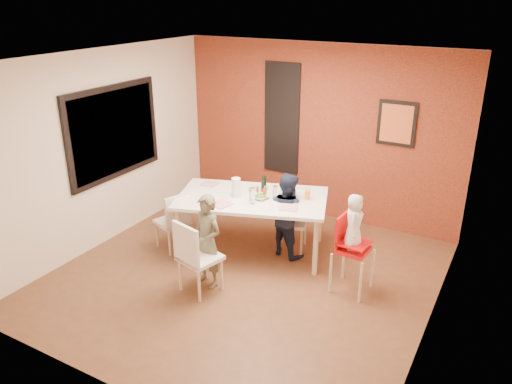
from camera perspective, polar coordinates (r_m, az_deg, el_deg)
The scene contains 35 objects.
ground at distance 6.47m, azimuth -1.31°, elevation -9.53°, with size 4.50×4.50×0.00m, color brown.
ceiling at distance 5.55m, azimuth -1.56°, elevation 14.93°, with size 4.50×4.50×0.02m, color silver.
wall_back at distance 7.80m, azimuth 7.05°, elevation 6.77°, with size 4.50×0.02×2.70m, color beige.
wall_front at distance 4.27m, azimuth -17.07°, elevation -7.54°, with size 4.50×0.02×2.70m, color beige.
wall_left at distance 7.23m, azimuth -17.04°, elevation 4.70°, with size 0.02×4.50×2.70m, color beige.
wall_right at distance 5.19m, azimuth 20.53°, elevation -2.59°, with size 0.02×4.50×2.70m, color beige.
brick_accent_wall at distance 7.78m, azimuth 6.99°, elevation 6.73°, with size 4.50×0.02×2.70m, color maroon.
picture_window_frame at distance 7.29m, azimuth -15.93°, elevation 6.61°, with size 0.05×1.70×1.30m, color black.
picture_window_pane at distance 7.28m, azimuth -15.85°, elevation 6.59°, with size 0.02×1.55×1.15m, color black.
glassblock_strip at distance 7.97m, azimuth 2.98°, elevation 8.35°, with size 0.55×0.03×1.70m, color silver.
glassblock_surround at distance 7.97m, azimuth 2.97°, elevation 8.34°, with size 0.60×0.03×1.76m, color black.
art_print_frame at distance 7.34m, azimuth 15.78°, elevation 7.54°, with size 0.54×0.03×0.64m, color black.
art_print_canvas at distance 7.33m, azimuth 15.75°, elevation 7.52°, with size 0.44×0.01×0.54m, color orange.
dining_table at distance 6.70m, azimuth -0.47°, elevation -1.13°, with size 2.22×1.68×0.82m.
chair_near at distance 5.92m, azimuth -7.07°, elevation -7.09°, with size 0.53×0.53×0.93m.
chair_far at distance 6.97m, azimuth 4.25°, elevation -2.58°, with size 0.50×0.50×0.88m.
chair_left at distance 6.94m, azimuth -9.25°, elevation -3.04°, with size 0.51×0.51×0.86m.
high_chair at distance 6.03m, azimuth 10.70°, elevation -6.10°, with size 0.44×0.44×0.97m.
child_near at distance 6.05m, azimuth -5.60°, elevation -5.61°, with size 0.43×0.28×1.18m, color brown.
child_far at distance 6.73m, azimuth 3.57°, elevation -2.58°, with size 0.57×0.45×1.18m, color #151D30.
toddler at distance 5.88m, azimuth 11.14°, elevation -3.36°, with size 0.33×0.21×0.67m, color white.
plate_near_left at distance 6.44m, azimuth -4.02°, elevation -1.39°, with size 0.23×0.23×0.01m, color silver.
plate_far_mid at distance 6.93m, azimuth 0.53°, elevation 0.40°, with size 0.20×0.20×0.01m, color silver.
plate_near_right at distance 6.35m, azimuth 3.77°, elevation -1.78°, with size 0.22×0.22×0.01m, color white.
plate_far_left at distance 7.13m, azimuth -5.32°, elevation 0.92°, with size 0.22×0.22×0.01m, color silver.
salad_bowl_a at distance 6.60m, azimuth 0.51°, elevation -0.57°, with size 0.21×0.21×0.05m, color silver.
salad_bowl_b at distance 6.72m, azimuth 3.61°, elevation -0.18°, with size 0.23×0.23×0.06m, color silver.
wine_bottle at distance 6.68m, azimuth 0.89°, elevation 0.72°, with size 0.07×0.07×0.27m, color black.
wine_glass_a at distance 6.43m, azimuth -0.47°, elevation -0.42°, with size 0.08×0.08×0.22m, color white.
wine_glass_b at distance 6.59m, azimuth 2.19°, elevation -0.03°, with size 0.06×0.06×0.18m, color silver.
paper_towel_roll at distance 6.62m, azimuth -2.29°, elevation 0.50°, with size 0.12×0.12×0.27m, color silver.
condiment_red at distance 6.59m, azimuth 0.92°, elevation -0.20°, with size 0.04×0.04×0.14m, color red.
condiment_green at distance 6.65m, azimuth 1.07°, elevation 0.05°, with size 0.04×0.04×0.15m, color #3A7C29.
condiment_brown at distance 6.69m, azimuth 0.15°, elevation 0.08°, with size 0.03×0.03×0.12m, color brown.
sippy_cup at distance 6.61m, azimuth 5.89°, elevation -0.35°, with size 0.07×0.07×0.12m, color orange.
Camera 1 is at (2.81, -4.73, 3.40)m, focal length 35.00 mm.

